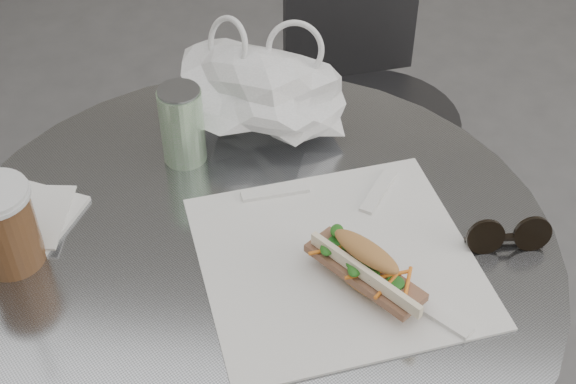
# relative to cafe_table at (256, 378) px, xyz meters

# --- Properties ---
(cafe_table) EXTENTS (0.76, 0.76, 0.74)m
(cafe_table) POSITION_rel_cafe_table_xyz_m (0.00, 0.00, 0.00)
(cafe_table) COLOR slate
(cafe_table) RESTS_ON ground
(chair_far) EXTENTS (0.38, 0.41, 0.70)m
(chair_far) POSITION_rel_cafe_table_xyz_m (0.13, 0.71, -0.15)
(chair_far) COLOR #2B2B2D
(chair_far) RESTS_ON ground
(sandwich_paper) EXTENTS (0.41, 0.40, 0.00)m
(sandwich_paper) POSITION_rel_cafe_table_xyz_m (0.11, -0.01, 0.28)
(sandwich_paper) COLOR white
(sandwich_paper) RESTS_ON cafe_table
(banh_mi) EXTENTS (0.19, 0.17, 0.06)m
(banh_mi) POSITION_rel_cafe_table_xyz_m (0.14, -0.05, 0.31)
(banh_mi) COLOR #AD6B41
(banh_mi) RESTS_ON sandwich_paper
(iced_coffee) EXTENTS (0.08, 0.08, 0.24)m
(iced_coffee) POSITION_rel_cafe_table_xyz_m (-0.28, -0.05, 0.33)
(iced_coffee) COLOR brown
(iced_coffee) RESTS_ON cafe_table
(sunglasses) EXTENTS (0.11, 0.04, 0.05)m
(sunglasses) POSITION_rel_cafe_table_xyz_m (0.31, 0.04, 0.29)
(sunglasses) COLOR black
(sunglasses) RESTS_ON cafe_table
(plastic_bag) EXTENTS (0.28, 0.25, 0.11)m
(plastic_bag) POSITION_rel_cafe_table_xyz_m (-0.02, 0.24, 0.33)
(plastic_bag) COLOR white
(plastic_bag) RESTS_ON cafe_table
(napkin_stack) EXTENTS (0.15, 0.15, 0.01)m
(napkin_stack) POSITION_rel_cafe_table_xyz_m (-0.29, 0.01, 0.28)
(napkin_stack) COLOR white
(napkin_stack) RESTS_ON cafe_table
(drink_can) EXTENTS (0.06, 0.06, 0.11)m
(drink_can) POSITION_rel_cafe_table_xyz_m (-0.11, 0.16, 0.33)
(drink_can) COLOR #6AA862
(drink_can) RESTS_ON cafe_table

